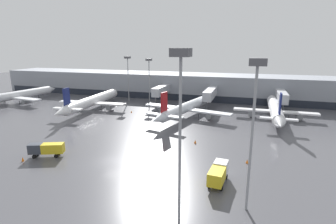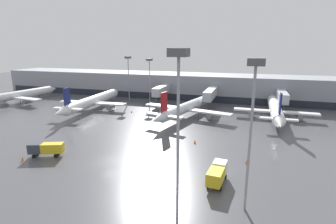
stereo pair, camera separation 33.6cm
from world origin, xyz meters
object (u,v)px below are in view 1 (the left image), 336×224
parked_jet_1 (92,101)px  apron_light_mast_2 (255,93)px  apron_light_mast_1 (149,67)px  parked_jet_3 (186,108)px  apron_light_mast_0 (128,65)px  parked_jet_4 (13,96)px  service_truck_1 (218,173)px  traffic_cone_1 (23,159)px  traffic_cone_2 (247,161)px  apron_light_mast_3 (180,91)px  parked_jet_0 (275,109)px  traffic_cone_0 (131,112)px  service_truck_0 (47,149)px  traffic_cone_3 (195,141)px

parked_jet_1 → apron_light_mast_2: 62.70m
apron_light_mast_1 → parked_jet_3: bearing=-44.5°
parked_jet_3 → apron_light_mast_0: bearing=70.2°
parked_jet_4 → apron_light_mast_0: 40.52m
parked_jet_1 → service_truck_1: size_ratio=6.40×
traffic_cone_1 → traffic_cone_2: 38.06m
apron_light_mast_2 → service_truck_1: bearing=127.3°
parked_jet_4 → service_truck_1: parked_jet_4 is taller
parked_jet_3 → apron_light_mast_3: bearing=-153.8°
apron_light_mast_2 → traffic_cone_2: bearing=90.4°
parked_jet_0 → apron_light_mast_1: size_ratio=2.25×
traffic_cone_0 → apron_light_mast_3: bearing=-59.3°
service_truck_0 → traffic_cone_3: size_ratio=8.19×
service_truck_1 → traffic_cone_3: service_truck_1 is taller
traffic_cone_0 → traffic_cone_3: bearing=-40.2°
traffic_cone_2 → apron_light_mast_0: size_ratio=0.05×
service_truck_1 → traffic_cone_1: 32.81m
parked_jet_0 → service_truck_1: bearing=166.0°
traffic_cone_0 → traffic_cone_3: (23.30, -19.68, 0.09)m
parked_jet_0 → parked_jet_3: (-23.38, -5.78, 0.19)m
parked_jet_1 → apron_light_mast_0: (4.72, 16.34, 10.10)m
parked_jet_4 → service_truck_0: bearing=-119.7°
traffic_cone_2 → apron_light_mast_2: size_ratio=0.04×
service_truck_1 → traffic_cone_3: size_ratio=7.65×
service_truck_1 → traffic_cone_0: bearing=45.9°
traffic_cone_3 → apron_light_mast_2: size_ratio=0.04×
service_truck_0 → apron_light_mast_1: bearing=-111.3°
parked_jet_1 → parked_jet_4: (-30.71, -0.56, 0.08)m
parked_jet_0 → parked_jet_3: parked_jet_0 is taller
service_truck_1 → apron_light_mast_3: bearing=168.9°
parked_jet_0 → traffic_cone_1: (-43.20, -42.27, -2.17)m
traffic_cone_0 → apron_light_mast_2: bearing=-49.8°
service_truck_1 → apron_light_mast_0: 64.77m
traffic_cone_1 → traffic_cone_2: bearing=16.0°
parked_jet_4 → apron_light_mast_1: size_ratio=2.35×
parked_jet_3 → parked_jet_4: parked_jet_4 is taller
parked_jet_3 → apron_light_mast_2: size_ratio=1.86×
parked_jet_0 → traffic_cone_0: bearing=98.4°
service_truck_1 → traffic_cone_3: 16.23m
service_truck_1 → parked_jet_4: bearing=70.5°
apron_light_mast_0 → traffic_cone_1: bearing=-84.0°
traffic_cone_1 → traffic_cone_3: bearing=33.1°
parked_jet_1 → service_truck_0: parked_jet_1 is taller
traffic_cone_0 → apron_light_mast_0: (-8.67, 16.46, 12.46)m
parked_jet_0 → service_truck_1: parked_jet_0 is taller
parked_jet_3 → service_truck_0: parked_jet_3 is taller
parked_jet_3 → apron_light_mast_0: (-25.40, 16.85, 10.01)m
service_truck_0 → parked_jet_1: bearing=-90.9°
parked_jet_0 → traffic_cone_0: size_ratio=60.84×
parked_jet_0 → apron_light_mast_1: 43.46m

